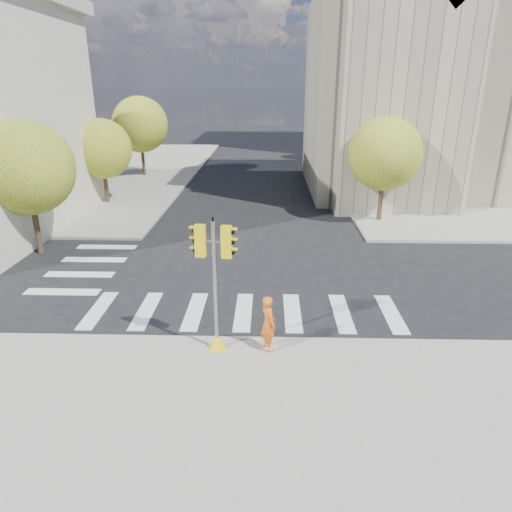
{
  "coord_description": "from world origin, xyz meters",
  "views": [
    {
      "loc": [
        0.78,
        -16.94,
        7.85
      ],
      "look_at": [
        0.35,
        -1.72,
        2.1
      ],
      "focal_mm": 32.0,
      "sensor_mm": 36.0,
      "label": 1
    }
  ],
  "objects_px": {
    "photographer": "(268,323)",
    "lamp_near": "(379,137)",
    "traffic_signal": "(215,297)",
    "lamp_far": "(346,121)"
  },
  "relations": [
    {
      "from": "photographer",
      "to": "lamp_near",
      "type": "bearing_deg",
      "value": -48.02
    },
    {
      "from": "lamp_far",
      "to": "photographer",
      "type": "bearing_deg",
      "value": -102.4
    },
    {
      "from": "traffic_signal",
      "to": "photographer",
      "type": "height_order",
      "value": "traffic_signal"
    },
    {
      "from": "lamp_near",
      "to": "photographer",
      "type": "relative_size",
      "value": 4.51
    },
    {
      "from": "lamp_far",
      "to": "photographer",
      "type": "xyz_separation_m",
      "value": [
        -7.19,
        -32.71,
        -3.53
      ]
    },
    {
      "from": "lamp_far",
      "to": "traffic_signal",
      "type": "distance_m",
      "value": 33.98
    },
    {
      "from": "photographer",
      "to": "lamp_far",
      "type": "bearing_deg",
      "value": -39.4
    },
    {
      "from": "lamp_far",
      "to": "photographer",
      "type": "relative_size",
      "value": 4.51
    },
    {
      "from": "lamp_near",
      "to": "traffic_signal",
      "type": "distance_m",
      "value": 20.84
    },
    {
      "from": "lamp_far",
      "to": "traffic_signal",
      "type": "height_order",
      "value": "lamp_far"
    }
  ]
}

